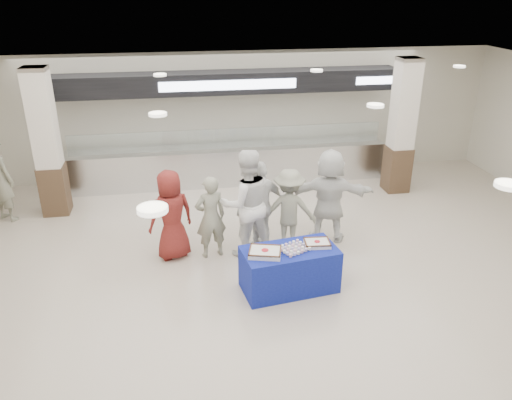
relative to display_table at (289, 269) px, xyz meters
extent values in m
plane|color=beige|center=(-0.43, -0.38, -0.38)|extent=(14.00, 14.00, 0.00)
cube|color=silver|center=(-0.43, 5.02, 0.08)|extent=(8.00, 0.80, 0.90)
cube|color=silver|center=(-0.43, 5.02, 0.55)|extent=(8.00, 0.85, 0.04)
cube|color=white|center=(-0.43, 4.72, 0.88)|extent=(7.60, 0.02, 0.50)
cube|color=black|center=(-0.43, 5.02, 2.17)|extent=(8.40, 0.70, 0.50)
cube|color=white|center=(-0.43, 4.66, 2.17)|extent=(3.20, 0.03, 0.22)
cube|color=white|center=(3.37, 4.66, 2.17)|extent=(1.40, 0.03, 0.18)
cube|color=#3C2A1B|center=(-4.43, 3.82, 0.18)|extent=(0.55, 0.55, 1.10)
cube|color=silver|center=(-4.43, 3.82, 1.78)|extent=(0.50, 0.50, 2.10)
cube|color=#3C2A1B|center=(3.57, 3.82, 0.18)|extent=(0.55, 0.55, 1.10)
cube|color=silver|center=(3.57, 3.82, 1.78)|extent=(0.50, 0.50, 2.10)
cube|color=#162697|center=(0.00, 0.00, 0.00)|extent=(1.64, 0.99, 0.75)
cube|color=white|center=(-0.43, -0.10, 0.41)|extent=(0.59, 0.51, 0.08)
cube|color=#4A2915|center=(-0.43, -0.10, 0.47)|extent=(0.59, 0.51, 0.02)
cylinder|color=#B51926|center=(-0.43, -0.10, 0.46)|extent=(0.14, 0.14, 0.01)
cube|color=white|center=(0.48, 0.07, 0.41)|extent=(0.44, 0.36, 0.06)
cube|color=#4A2915|center=(0.48, 0.07, 0.45)|extent=(0.44, 0.36, 0.02)
cylinder|color=#B51926|center=(0.48, 0.07, 0.44)|extent=(0.10, 0.10, 0.01)
cube|color=#B1B1B6|center=(0.06, -0.03, 0.38)|extent=(0.48, 0.43, 0.01)
imported|color=maroon|center=(-1.89, 1.42, 0.48)|extent=(0.98, 0.81, 1.71)
imported|color=gray|center=(-1.18, 1.33, 0.42)|extent=(0.65, 0.50, 1.60)
imported|color=white|center=(-0.52, 1.31, 0.66)|extent=(1.12, 0.94, 2.06)
imported|color=white|center=(-0.23, 1.46, 0.51)|extent=(1.13, 0.83, 1.77)
imported|color=gray|center=(0.30, 1.39, 0.43)|extent=(1.14, 0.80, 1.61)
imported|color=white|center=(1.14, 1.60, 0.57)|extent=(1.83, 0.96, 1.89)
imported|color=gray|center=(-5.44, 3.64, 0.53)|extent=(0.79, 0.74, 1.82)
camera|label=1|loc=(-1.72, -6.92, 4.40)|focal=35.00mm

